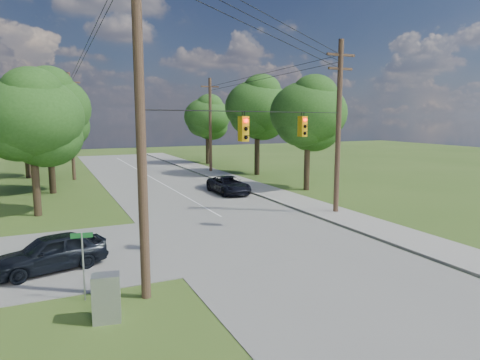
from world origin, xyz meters
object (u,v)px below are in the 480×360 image
control_cabinet (106,298)px  car_main_north (229,185)px  pole_sw (140,109)px  pole_ne (338,125)px  pole_north_e (210,124)px  pole_north_w (71,126)px  car_cross_dark (50,252)px

control_cabinet → car_main_north: bearing=67.0°
pole_sw → control_cabinet: bearing=-139.8°
pole_ne → car_main_north: 10.78m
pole_sw → control_cabinet: (-1.42, -1.20, -5.51)m
pole_north_e → pole_north_w: bearing=180.0°
pole_ne → control_cabinet: 17.96m
car_main_north → car_cross_dark: bearing=-136.3°
pole_ne → control_cabinet: (-14.92, -8.80, -4.75)m
pole_sw → pole_north_e: bearing=65.5°
car_cross_dark → pole_sw: bearing=19.6°
car_cross_dark → car_main_north: size_ratio=0.88×
pole_north_e → control_cabinet: size_ratio=6.96×
pole_sw → pole_ne: 15.51m
pole_north_e → car_main_north: size_ratio=2.10×
pole_north_w → car_cross_dark: size_ratio=2.39×
car_main_north → control_cabinet: bearing=-123.5°
pole_ne → car_main_north: bearing=110.6°
pole_ne → pole_north_w: pole_ne is taller
car_main_north → control_cabinet: control_cabinet is taller
pole_sw → car_cross_dark: (-2.84, 4.02, -5.48)m
pole_ne → pole_sw: bearing=-150.6°
pole_sw → pole_ne: size_ratio=1.14×
pole_north_e → car_cross_dark: (-16.34, -25.58, -4.38)m
pole_sw → car_main_north: size_ratio=2.52×
pole_north_e → car_cross_dark: pole_north_e is taller
pole_ne → car_main_north: pole_ne is taller
pole_sw → control_cabinet: pole_sw is taller
pole_sw → car_main_north: bearing=58.8°
pole_north_e → pole_north_w: 13.90m
pole_sw → pole_ne: pole_sw is taller
pole_north_w → control_cabinet: 31.13m
pole_sw → control_cabinet: 5.81m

